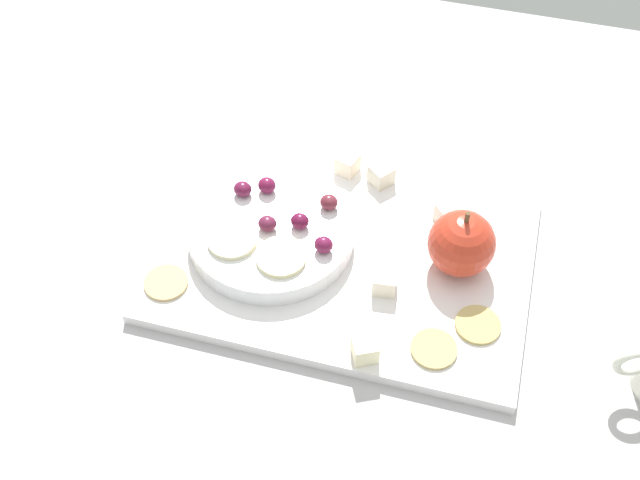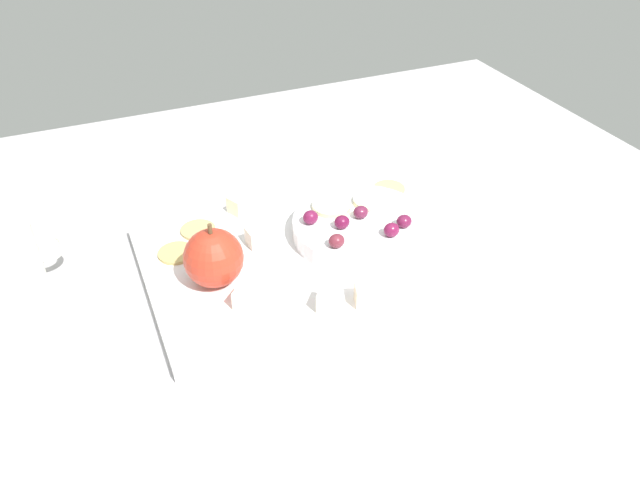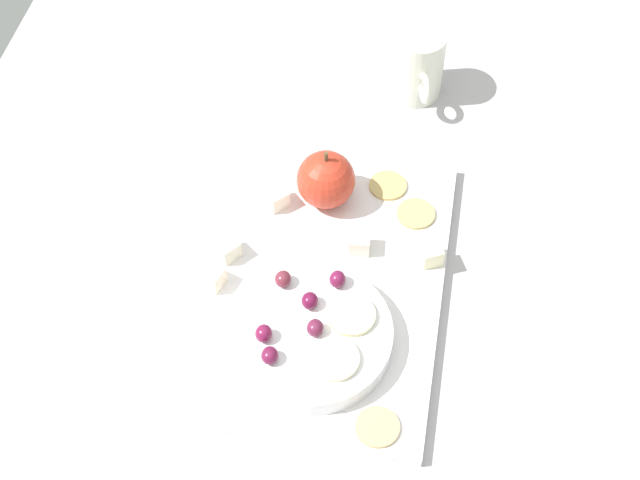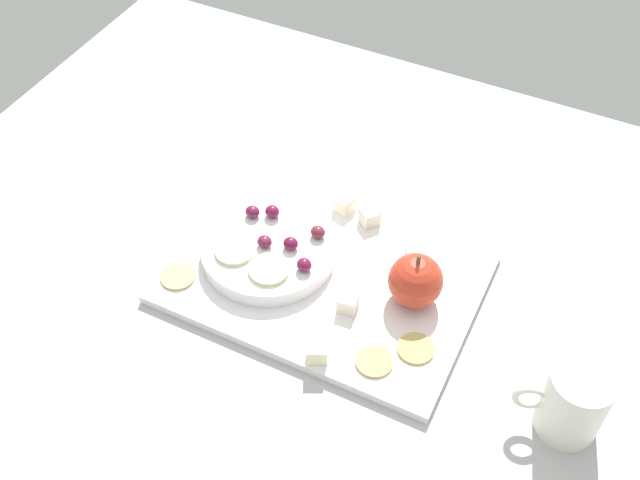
# 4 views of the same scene
# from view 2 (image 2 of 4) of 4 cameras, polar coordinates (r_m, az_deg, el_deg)

# --- Properties ---
(table) EXTENTS (1.29, 1.03, 0.05)m
(table) POSITION_cam_2_polar(r_m,az_deg,el_deg) (0.82, -3.00, -3.15)
(table) COLOR #AEAAAE
(table) RESTS_ON ground
(platter) EXTENTS (0.39, 0.28, 0.01)m
(platter) POSITION_cam_2_polar(r_m,az_deg,el_deg) (0.80, -1.41, -1.41)
(platter) COLOR white
(platter) RESTS_ON table
(serving_dish) EXTENTS (0.18, 0.18, 0.02)m
(serving_dish) POSITION_cam_2_polar(r_m,az_deg,el_deg) (0.82, 3.78, 1.11)
(serving_dish) COLOR white
(serving_dish) RESTS_ON platter
(apple_whole) EXTENTS (0.07, 0.07, 0.07)m
(apple_whole) POSITION_cam_2_polar(r_m,az_deg,el_deg) (0.74, -9.63, -1.62)
(apple_whole) COLOR red
(apple_whole) RESTS_ON platter
(apple_stem) EXTENTS (0.01, 0.00, 0.01)m
(apple_stem) POSITION_cam_2_polar(r_m,az_deg,el_deg) (0.71, -9.95, 1.01)
(apple_stem) COLOR brown
(apple_stem) RESTS_ON apple_whole
(cheese_cube_0) EXTENTS (0.03, 0.03, 0.02)m
(cheese_cube_0) POSITION_cam_2_polar(r_m,az_deg,el_deg) (0.71, 4.16, -5.00)
(cheese_cube_0) COLOR #F9E3C2
(cheese_cube_0) RESTS_ON platter
(cheese_cube_1) EXTENTS (0.03, 0.03, 0.02)m
(cheese_cube_1) POSITION_cam_2_polar(r_m,az_deg,el_deg) (0.87, -7.40, 3.20)
(cheese_cube_1) COLOR #F9F0BC
(cheese_cube_1) RESTS_ON platter
(cheese_cube_2) EXTENTS (0.03, 0.03, 0.02)m
(cheese_cube_2) POSITION_cam_2_polar(r_m,az_deg,el_deg) (0.71, -6.72, -5.29)
(cheese_cube_2) COLOR #F9E8CC
(cheese_cube_2) RESTS_ON platter
(cheese_cube_3) EXTENTS (0.03, 0.03, 0.02)m
(cheese_cube_3) POSITION_cam_2_polar(r_m,az_deg,el_deg) (0.70, 0.82, -5.53)
(cheese_cube_3) COLOR #EBE2C6
(cheese_cube_3) RESTS_ON platter
(cheese_cube_4) EXTENTS (0.03, 0.03, 0.02)m
(cheese_cube_4) POSITION_cam_2_polar(r_m,az_deg,el_deg) (0.80, -5.76, 0.27)
(cheese_cube_4) COLOR #F2E4CD
(cheese_cube_4) RESTS_ON platter
(cracker_0) EXTENTS (0.05, 0.05, 0.00)m
(cracker_0) POSITION_cam_2_polar(r_m,az_deg,el_deg) (0.81, -12.90, -1.16)
(cracker_0) COLOR tan
(cracker_0) RESTS_ON platter
(cracker_1) EXTENTS (0.05, 0.05, 0.00)m
(cracker_1) POSITION_cam_2_polar(r_m,az_deg,el_deg) (0.84, -11.00, 0.90)
(cracker_1) COLOR tan
(cracker_1) RESTS_ON platter
(cracker_2) EXTENTS (0.05, 0.05, 0.00)m
(cracker_2) POSITION_cam_2_polar(r_m,az_deg,el_deg) (0.92, 6.28, 4.64)
(cracker_2) COLOR tan
(cracker_2) RESTS_ON platter
(grape_0) EXTENTS (0.02, 0.02, 0.02)m
(grape_0) POSITION_cam_2_polar(r_m,az_deg,el_deg) (0.80, 7.62, 1.70)
(grape_0) COLOR maroon
(grape_0) RESTS_ON serving_dish
(grape_1) EXTENTS (0.02, 0.02, 0.02)m
(grape_1) POSITION_cam_2_polar(r_m,az_deg,el_deg) (0.81, 3.80, 2.44)
(grape_1) COLOR maroon
(grape_1) RESTS_ON serving_dish
(grape_2) EXTENTS (0.02, 0.02, 0.02)m
(grape_2) POSITION_cam_2_polar(r_m,az_deg,el_deg) (0.79, 2.00, 1.63)
(grape_2) COLOR maroon
(grape_2) RESTS_ON serving_dish
(grape_3) EXTENTS (0.02, 0.02, 0.02)m
(grape_3) POSITION_cam_2_polar(r_m,az_deg,el_deg) (0.78, 6.50, 0.92)
(grape_3) COLOR maroon
(grape_3) RESTS_ON serving_dish
(grape_4) EXTENTS (0.02, 0.02, 0.02)m
(grape_4) POSITION_cam_2_polar(r_m,az_deg,el_deg) (0.76, 1.52, -0.08)
(grape_4) COLOR maroon
(grape_4) RESTS_ON serving_dish
(grape_5) EXTENTS (0.02, 0.02, 0.02)m
(grape_5) POSITION_cam_2_polar(r_m,az_deg,el_deg) (0.80, -0.86, 2.07)
(grape_5) COLOR maroon
(grape_5) RESTS_ON serving_dish
(apple_slice_0) EXTENTS (0.05, 0.05, 0.01)m
(apple_slice_0) POSITION_cam_2_polar(r_m,az_deg,el_deg) (0.84, 4.77, 3.58)
(apple_slice_0) COLOR beige
(apple_slice_0) RESTS_ON serving_dish
(apple_slice_1) EXTENTS (0.05, 0.05, 0.01)m
(apple_slice_1) POSITION_cam_2_polar(r_m,az_deg,el_deg) (0.83, 1.06, 3.08)
(apple_slice_1) COLOR beige
(apple_slice_1) RESTS_ON serving_dish
(cup) EXTENTS (0.10, 0.07, 0.10)m
(cup) POSITION_cam_2_polar(r_m,az_deg,el_deg) (0.80, -26.34, -1.89)
(cup) COLOR white
(cup) RESTS_ON table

